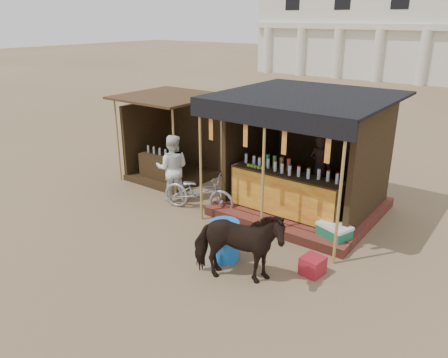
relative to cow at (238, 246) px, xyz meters
name	(u,v)px	position (x,y,z in m)	size (l,w,h in m)	color
ground	(175,255)	(-1.48, 0.00, -0.69)	(120.00, 120.00, 0.00)	#846B4C
main_stall	(304,170)	(-0.46, 3.36, 0.33)	(3.60, 3.61, 2.78)	brown
secondary_stall	(169,148)	(-4.65, 3.24, 0.16)	(2.40, 2.40, 2.38)	#332412
cow	(238,246)	(0.00, 0.00, 0.00)	(0.74, 1.63, 1.38)	black
motorbike	(199,192)	(-2.45, 1.90, -0.22)	(0.62, 1.79, 0.94)	#A0A1A9
bystander	(172,168)	(-3.36, 2.00, 0.15)	(0.82, 0.64, 1.69)	white
blue_barrel	(225,240)	(-0.62, 0.47, -0.30)	(0.55, 0.55, 0.77)	blue
red_crate	(313,266)	(0.96, 0.99, -0.52)	(0.37, 0.38, 0.34)	maroon
cooler	(334,235)	(0.83, 2.21, -0.46)	(0.75, 0.62, 0.46)	#186C44
background_building	(441,22)	(-3.48, 29.94, 3.29)	(26.00, 7.45, 8.18)	silver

